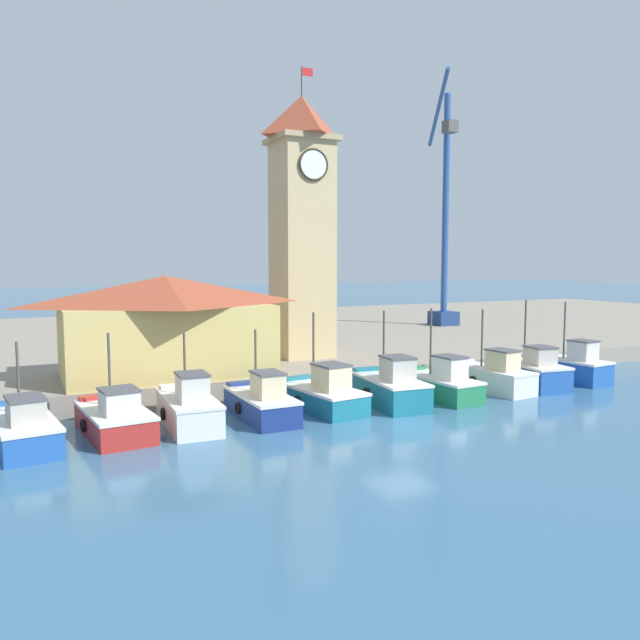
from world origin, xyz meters
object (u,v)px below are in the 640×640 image
Objects in this scene: fishing_boat_mid_left at (261,402)px; fishing_boat_far_right at (531,372)px; clock_tower at (302,222)px; warehouse_left at (166,324)px; fishing_boat_far_left at (23,427)px; port_crane_near at (444,232)px; fishing_boat_right_inner at (439,384)px; fishing_boat_right_outer at (491,376)px; fishing_boat_center at (322,394)px; fishing_boat_mid_right at (390,387)px; fishing_boat_left_inner at (189,408)px; fishing_boat_left_outer at (115,418)px; fishing_boat_end_right at (572,367)px.

fishing_boat_mid_left is 15.10m from fishing_boat_far_right.
warehouse_left is (-8.49, -2.61, -5.38)m from clock_tower.
fishing_boat_far_left is 40.12m from port_crane_near.
fishing_boat_right_inner reaches higher than fishing_boat_right_outer.
fishing_boat_center is 3.28m from fishing_boat_mid_right.
warehouse_left is (0.53, 6.42, 2.73)m from fishing_boat_left_inner.
fishing_boat_left_outer reaches higher than fishing_boat_mid_left.
fishing_boat_mid_left is 0.95× the size of fishing_boat_center.
fishing_boat_far_right is at bearing -115.05° from port_crane_near.
fishing_boat_mid_right is at bearing -1.19° from fishing_boat_left_outer.
fishing_boat_mid_left is at bearing -68.35° from warehouse_left.
warehouse_left is at bearing 160.16° from fishing_boat_far_right.
fishing_boat_left_outer is at bearing -179.21° from fishing_boat_right_outer.
fishing_boat_left_outer is 18.52m from fishing_boat_right_outer.
fishing_boat_mid_left is at bearing -123.27° from clock_tower.
fishing_boat_right_inner reaches higher than fishing_boat_far_left.
clock_tower is at bearing 30.94° from fishing_boat_far_left.
fishing_boat_right_inner is 0.98× the size of fishing_boat_right_outer.
fishing_boat_end_right is at bearing 0.88° from fishing_boat_mid_left.
fishing_boat_mid_right is at bearing -88.31° from clock_tower.
warehouse_left reaches higher than fishing_boat_center.
fishing_boat_right_outer is at bearing -52.61° from clock_tower.
fishing_boat_left_outer is 0.22× the size of port_crane_near.
fishing_boat_far_left is 3.16m from fishing_boat_left_outer.
port_crane_near reaches higher than fishing_boat_right_inner.
fishing_boat_left_inner is 18.18m from fishing_boat_far_right.
port_crane_near is at bearing 27.05° from warehouse_left.
fishing_boat_right_inner is 13.63m from warehouse_left.
fishing_boat_right_outer is (15.69, 0.30, -0.03)m from fishing_boat_left_inner.
fishing_boat_end_right is at bearing -0.00° from fishing_boat_center.
fishing_boat_mid_right is 8.89m from fishing_boat_far_right.
fishing_boat_left_inner is 9.29m from fishing_boat_mid_right.
warehouse_left reaches higher than fishing_boat_right_inner.
fishing_boat_far_left is 1.15× the size of fishing_boat_left_inner.
fishing_boat_left_inner is 0.96× the size of fishing_boat_right_outer.
fishing_boat_far_left is at bearing 179.67° from fishing_boat_left_inner.
fishing_boat_far_left is 1.19× the size of fishing_boat_far_right.
port_crane_near reaches higher than fishing_boat_right_outer.
fishing_boat_far_right reaches higher than fishing_boat_mid_left.
fishing_boat_center is 12.35m from clock_tower.
fishing_boat_end_right is at bearing 0.53° from fishing_boat_left_outer.
fishing_boat_right_outer is 0.30× the size of clock_tower.
fishing_boat_center is 1.02× the size of fishing_boat_right_outer.
fishing_boat_right_inner is at bearing -174.12° from fishing_boat_right_outer.
fishing_boat_end_right reaches higher than fishing_boat_mid_right.
port_crane_near is at bearing 31.03° from fishing_boat_far_left.
port_crane_near is at bearing 33.57° from fishing_boat_left_outer.
port_crane_near is (33.60, 20.21, 8.47)m from fishing_boat_far_left.
fishing_boat_mid_left is at bearing -179.75° from fishing_boat_far_right.
fishing_boat_far_right reaches higher than fishing_boat_right_outer.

